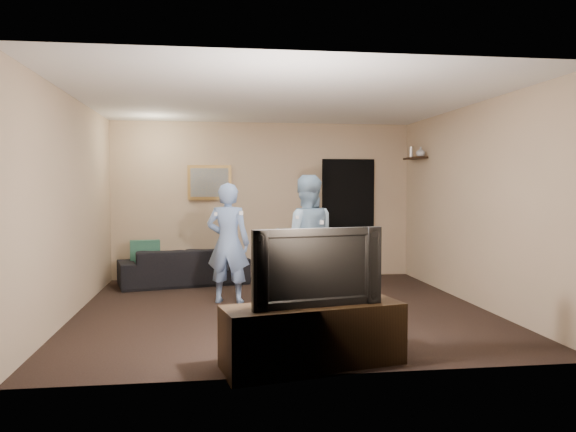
{
  "coord_description": "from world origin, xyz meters",
  "views": [
    {
      "loc": [
        -0.87,
        -6.91,
        1.53
      ],
      "look_at": [
        0.12,
        0.3,
        1.15
      ],
      "focal_mm": 35.0,
      "sensor_mm": 36.0,
      "label": 1
    }
  ],
  "objects": [
    {
      "name": "wii_player_right",
      "position": [
        0.36,
        0.32,
        0.84
      ],
      "size": [
        0.89,
        0.73,
        1.68
      ],
      "color": "#8EB3CF",
      "rests_on": "ground"
    },
    {
      "name": "television",
      "position": [
        -0.01,
        -2.25,
        0.86
      ],
      "size": [
        1.15,
        0.39,
        0.66
      ],
      "primitive_type": "imported",
      "rotation": [
        0.0,
        0.0,
        0.21
      ],
      "color": "black",
      "rests_on": "tv_console"
    },
    {
      "name": "light_switch",
      "position": [
        0.85,
        2.48,
        1.3
      ],
      "size": [
        0.08,
        0.02,
        0.12
      ],
      "primitive_type": "cube",
      "color": "silver",
      "rests_on": "wall_back"
    },
    {
      "name": "shelf_vase",
      "position": [
        2.39,
        1.57,
        2.08
      ],
      "size": [
        0.15,
        0.15,
        0.15
      ],
      "primitive_type": "imported",
      "rotation": [
        0.0,
        0.0,
        -0.06
      ],
      "color": "#BCBDC1",
      "rests_on": "wall_shelf"
    },
    {
      "name": "doorway",
      "position": [
        1.45,
        2.47,
        1.0
      ],
      "size": [
        0.9,
        0.06,
        2.0
      ],
      "primitive_type": "cube",
      "color": "black",
      "rests_on": "ground"
    },
    {
      "name": "tv_console",
      "position": [
        -0.01,
        -2.25,
        0.25
      ],
      "size": [
        1.62,
        0.81,
        0.55
      ],
      "primitive_type": "cube",
      "rotation": [
        0.0,
        0.0,
        0.21
      ],
      "color": "black",
      "rests_on": "ground"
    },
    {
      "name": "painting_frame",
      "position": [
        -0.9,
        2.48,
        1.6
      ],
      "size": [
        0.72,
        0.05,
        0.57
      ],
      "primitive_type": "cube",
      "color": "olive",
      "rests_on": "wall_back"
    },
    {
      "name": "wall_front",
      "position": [
        0.0,
        -2.5,
        1.3
      ],
      "size": [
        5.0,
        0.04,
        2.6
      ],
      "primitive_type": "cube",
      "color": "tan",
      "rests_on": "ground"
    },
    {
      "name": "shelf_figurine",
      "position": [
        2.39,
        1.99,
        2.09
      ],
      "size": [
        0.06,
        0.06,
        0.18
      ],
      "primitive_type": "cylinder",
      "color": "silver",
      "rests_on": "wall_shelf"
    },
    {
      "name": "wall_right",
      "position": [
        2.5,
        0.0,
        1.3
      ],
      "size": [
        0.04,
        5.0,
        2.6
      ],
      "primitive_type": "cube",
      "color": "tan",
      "rests_on": "ground"
    },
    {
      "name": "sofa",
      "position": [
        -1.31,
        1.94,
        0.29
      ],
      "size": [
        2.09,
        1.19,
        0.57
      ],
      "primitive_type": "imported",
      "rotation": [
        0.0,
        0.0,
        3.37
      ],
      "color": "black",
      "rests_on": "ground"
    },
    {
      "name": "wall_shelf",
      "position": [
        2.39,
        1.8,
        1.99
      ],
      "size": [
        0.2,
        0.6,
        0.03
      ],
      "primitive_type": "cube",
      "color": "black",
      "rests_on": "wall_right"
    },
    {
      "name": "wii_player_left",
      "position": [
        -0.66,
        0.47,
        0.79
      ],
      "size": [
        0.66,
        0.56,
        1.58
      ],
      "color": "#7898D0",
      "rests_on": "ground"
    },
    {
      "name": "painting_canvas",
      "position": [
        -0.9,
        2.45,
        1.6
      ],
      "size": [
        0.62,
        0.01,
        0.47
      ],
      "primitive_type": "cube",
      "color": "slate",
      "rests_on": "painting_frame"
    },
    {
      "name": "ceiling",
      "position": [
        0.0,
        0.0,
        2.6
      ],
      "size": [
        5.0,
        5.0,
        0.04
      ],
      "primitive_type": "cube",
      "color": "silver",
      "rests_on": "wall_back"
    },
    {
      "name": "ground",
      "position": [
        0.0,
        0.0,
        0.0
      ],
      "size": [
        5.0,
        5.0,
        0.0
      ],
      "primitive_type": "plane",
      "color": "black",
      "rests_on": "ground"
    },
    {
      "name": "throw_pillow",
      "position": [
        -1.9,
        1.94,
        0.48
      ],
      "size": [
        0.47,
        0.22,
        0.45
      ],
      "primitive_type": "cube",
      "rotation": [
        0.0,
        0.0,
        0.17
      ],
      "color": "#1A4F3E",
      "rests_on": "sofa"
    },
    {
      "name": "wall_left",
      "position": [
        -2.5,
        0.0,
        1.3
      ],
      "size": [
        0.04,
        5.0,
        2.6
      ],
      "primitive_type": "cube",
      "color": "tan",
      "rests_on": "ground"
    },
    {
      "name": "wall_back",
      "position": [
        0.0,
        2.5,
        1.3
      ],
      "size": [
        5.0,
        0.04,
        2.6
      ],
      "primitive_type": "cube",
      "color": "tan",
      "rests_on": "ground"
    }
  ]
}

